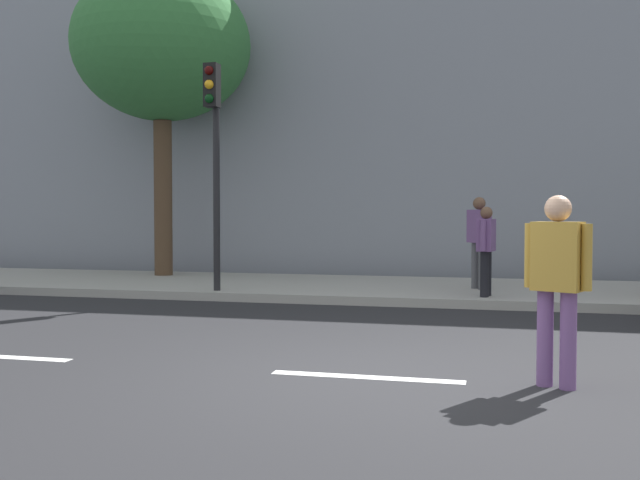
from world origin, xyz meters
TOP-DOWN VIEW (x-y plane):
  - ground_plane at (0.00, 0.00)m, footprint 80.00×80.00m
  - sidewalk_curb at (0.00, 7.00)m, footprint 36.00×4.00m
  - lane_markings at (0.00, 0.00)m, footprint 25.80×0.16m
  - building_backdrop at (0.00, 12.00)m, footprint 36.00×5.00m
  - traffic_light at (-3.64, 5.24)m, footprint 0.24×0.45m
  - street_tree at (-6.00, 8.04)m, footprint 3.89×3.89m
  - pedestrian_with_bag at (1.67, 0.02)m, footprint 0.54×0.38m
  - pedestrian_with_backpack at (0.86, 6.70)m, footprint 0.45×0.54m
  - pedestrian_tallest at (1.00, 5.56)m, footprint 0.32×0.61m

SIDE VIEW (x-z plane):
  - ground_plane at x=0.00m, z-range 0.00..0.00m
  - lane_markings at x=0.00m, z-range 0.00..0.01m
  - sidewalk_curb at x=0.00m, z-range 0.00..0.15m
  - pedestrian_with_bag at x=1.67m, z-range 0.14..1.81m
  - pedestrian_tallest at x=1.00m, z-range 0.27..1.75m
  - pedestrian_with_backpack at x=0.86m, z-range 0.30..1.96m
  - traffic_light at x=-3.64m, z-range 0.85..4.81m
  - building_backdrop at x=0.00m, z-range 0.00..8.22m
  - street_tree at x=-6.00m, z-range 1.82..8.54m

